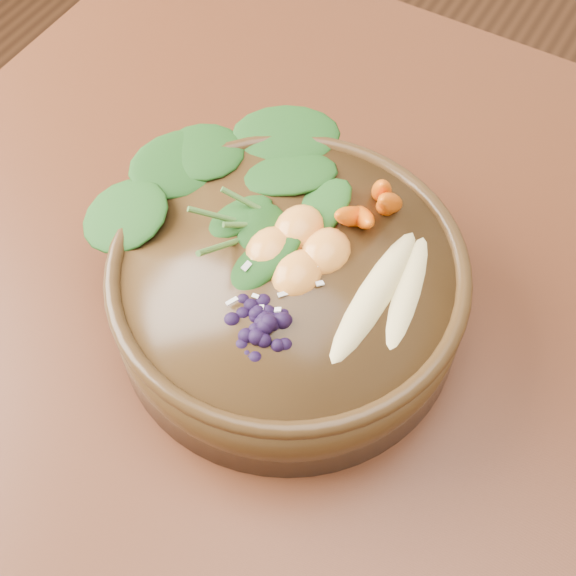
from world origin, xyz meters
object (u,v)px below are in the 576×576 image
(carrot_cluster, at_px, (384,180))
(blueberry_pile, at_px, (264,315))
(mandarin_cluster, at_px, (298,238))
(kale_heap, at_px, (262,180))
(stoneware_bowl, at_px, (288,294))
(banana_halves, at_px, (393,283))

(carrot_cluster, distance_m, blueberry_pile, 0.17)
(carrot_cluster, xyz_separation_m, mandarin_cluster, (-0.04, -0.08, -0.03))
(kale_heap, relative_size, mandarin_cluster, 2.07)
(kale_heap, height_order, carrot_cluster, carrot_cluster)
(stoneware_bowl, relative_size, mandarin_cluster, 3.15)
(carrot_cluster, height_order, banana_halves, carrot_cluster)
(mandarin_cluster, bearing_deg, kale_heap, 148.45)
(kale_heap, xyz_separation_m, carrot_cluster, (0.10, 0.04, 0.02))
(stoneware_bowl, distance_m, mandarin_cluster, 0.07)
(stoneware_bowl, xyz_separation_m, blueberry_pile, (0.02, -0.07, 0.07))
(banana_halves, xyz_separation_m, blueberry_pile, (-0.08, -0.09, 0.01))
(stoneware_bowl, relative_size, banana_halves, 1.73)
(kale_heap, height_order, mandarin_cluster, kale_heap)
(kale_heap, bearing_deg, blueberry_pile, -57.97)
(kale_heap, distance_m, banana_halves, 0.16)
(kale_heap, height_order, blueberry_pile, kale_heap)
(stoneware_bowl, relative_size, carrot_cluster, 3.62)
(kale_heap, relative_size, banana_halves, 1.14)
(stoneware_bowl, relative_size, blueberry_pile, 2.16)
(kale_heap, bearing_deg, mandarin_cluster, -31.55)
(banana_halves, xyz_separation_m, mandarin_cluster, (-0.09, -0.00, 0.00))
(mandarin_cluster, height_order, blueberry_pile, blueberry_pile)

